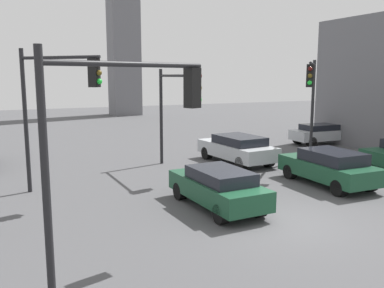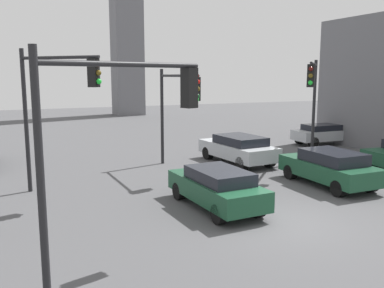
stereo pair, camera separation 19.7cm
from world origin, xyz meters
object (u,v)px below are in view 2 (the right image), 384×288
Objects in this scene: traffic_light_2 at (178,99)px; car_4 at (217,187)px; traffic_light_0 at (125,116)px; traffic_light_3 at (313,90)px; traffic_light_1 at (57,93)px; car_2 at (238,148)px; car_5 at (330,167)px; car_3 at (324,133)px.

traffic_light_2 reaches higher than car_4.
traffic_light_0 is 0.96× the size of traffic_light_3.
car_2 is (9.10, 2.39, -3.08)m from traffic_light_1.
traffic_light_1 is 1.14× the size of traffic_light_2.
traffic_light_0 is at bearing 133.26° from car_2.
car_5 reaches higher than car_4.
traffic_light_0 is 10.86m from car_5.
car_3 is (5.40, 5.11, -3.08)m from traffic_light_3.
traffic_light_3 is at bearing 12.93° from traffic_light_0.
traffic_light_0 is 1.18× the size of car_3.
car_2 is 1.11× the size of car_4.
traffic_light_1 is 1.27× the size of car_4.
traffic_light_3 is at bearing 72.63° from traffic_light_2.
car_5 reaches higher than car_3.
car_2 is (3.55, 0.46, -2.66)m from traffic_light_2.
traffic_light_0 reaches higher than car_3.
traffic_light_2 is 1.10× the size of car_5.
car_3 is 10.86m from car_5.
traffic_light_2 is (5.56, 1.93, -0.42)m from traffic_light_1.
car_5 is at bearing 41.97° from traffic_light_2.
car_3 is at bearing 16.70° from traffic_light_0.
traffic_light_2 is 12.52m from car_3.
car_4 is at bearing 19.53° from traffic_light_0.
car_2 is at bearing 58.39° from traffic_light_1.
traffic_light_1 reaches higher than car_5.
car_5 is (-7.01, -8.30, 0.04)m from car_3.
traffic_light_3 reaches higher than car_5.
car_5 is at bearing 3.00° from traffic_light_0.
car_3 is at bearing -57.11° from car_4.
traffic_light_1 is 9.90m from car_2.
traffic_light_3 is 1.22× the size of car_4.
traffic_light_3 reaches higher than car_2.
traffic_light_1 is 18.36m from car_3.
traffic_light_0 reaches higher than car_5.
car_3 is at bearing 60.63° from traffic_light_1.
traffic_light_0 is 5.93m from car_4.
traffic_light_1 is 1.28× the size of car_3.
traffic_light_2 is (4.91, 9.04, -0.18)m from traffic_light_0.
traffic_light_0 is 13.03m from car_2.
car_4 is at bearing 98.36° from car_5.
traffic_light_0 is 20.96m from car_3.
traffic_light_1 is at bearing 99.63° from car_2.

